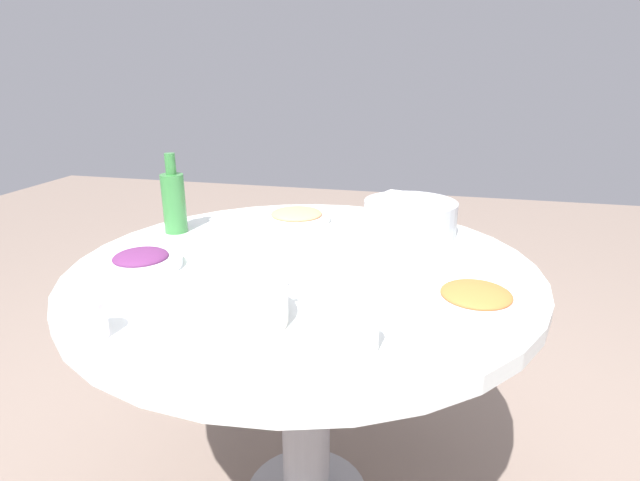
% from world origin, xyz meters
% --- Properties ---
extents(round_dining_table, '(1.14, 1.14, 0.76)m').
position_xyz_m(round_dining_table, '(0.00, 0.00, 0.62)').
color(round_dining_table, '#99999E').
rests_on(round_dining_table, ground).
extents(rice_bowl, '(0.27, 0.27, 0.11)m').
position_xyz_m(rice_bowl, '(-0.24, -0.30, 0.81)').
color(rice_bowl, '#B2B5BA').
rests_on(rice_bowl, round_dining_table).
extents(soup_bowl, '(0.24, 0.24, 0.07)m').
position_xyz_m(soup_bowl, '(0.07, 0.33, 0.79)').
color(soup_bowl, white).
rests_on(soup_bowl, round_dining_table).
extents(dish_eggplant, '(0.19, 0.19, 0.04)m').
position_xyz_m(dish_eggplant, '(0.37, 0.12, 0.78)').
color(dish_eggplant, white).
rests_on(dish_eggplant, round_dining_table).
extents(dish_tofu_braise, '(0.21, 0.21, 0.04)m').
position_xyz_m(dish_tofu_braise, '(-0.40, 0.15, 0.77)').
color(dish_tofu_braise, silver).
rests_on(dish_tofu_braise, round_dining_table).
extents(dish_shrimp, '(0.21, 0.21, 0.04)m').
position_xyz_m(dish_shrimp, '(0.12, -0.34, 0.77)').
color(dish_shrimp, silver).
rests_on(dish_shrimp, round_dining_table).
extents(green_bottle, '(0.07, 0.07, 0.23)m').
position_xyz_m(green_bottle, '(0.43, -0.16, 0.85)').
color(green_bottle, '#367C3B').
rests_on(green_bottle, round_dining_table).
extents(tea_cup_near, '(0.07, 0.07, 0.07)m').
position_xyz_m(tea_cup_near, '(-0.19, 0.37, 0.79)').
color(tea_cup_near, silver).
rests_on(tea_cup_near, round_dining_table).
extents(tea_cup_far, '(0.06, 0.06, 0.07)m').
position_xyz_m(tea_cup_far, '(0.28, 0.44, 0.79)').
color(tea_cup_far, white).
rests_on(tea_cup_far, round_dining_table).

